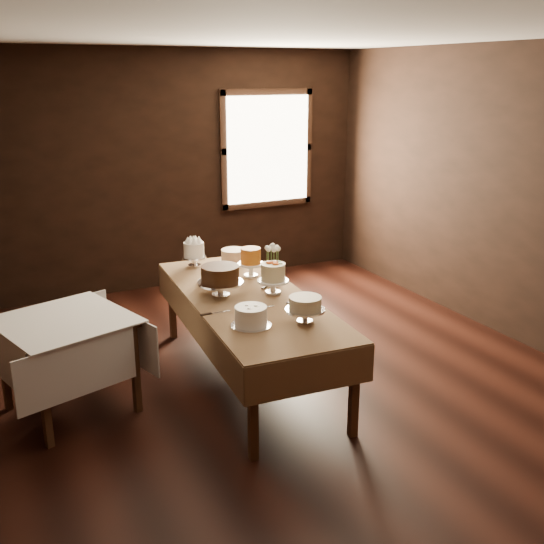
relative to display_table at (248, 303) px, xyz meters
The scene contains 21 objects.
floor 0.76m from the display_table, 51.68° to the right, with size 5.00×6.00×0.01m, color black.
ceiling 2.13m from the display_table, 51.68° to the right, with size 5.00×6.00×0.01m, color beige.
wall_back 2.85m from the display_table, 85.91° to the left, with size 5.00×0.02×2.80m, color black.
wall_right 2.80m from the display_table, ahead, with size 0.02×6.00×2.80m, color black.
window 3.21m from the display_table, 60.92° to the left, with size 1.10×0.05×1.30m, color #FFEABF.
display_table is the anchor object (origin of this frame).
side_table 1.45m from the display_table, behind, with size 1.12×1.12×0.76m.
cake_meringue 1.03m from the display_table, 96.07° to the left, with size 0.27×0.27×0.25m.
cake_speckled 0.97m from the display_table, 74.01° to the left, with size 0.30×0.30×0.14m.
cake_lattice 0.50m from the display_table, 102.09° to the left, with size 0.35×0.35×0.12m.
cake_caramel 0.57m from the display_table, 62.99° to the left, with size 0.25×0.25×0.28m.
cake_chocolate 0.29m from the display_table, 150.00° to the left, with size 0.38×0.38×0.27m.
cake_flowers 0.28m from the display_table, ahead, with size 0.29×0.29×0.27m.
cake_swirl 0.65m from the display_table, 112.40° to the right, with size 0.30×0.30×0.15m.
cake_cream 0.73m from the display_table, 78.24° to the right, with size 0.30×0.30×0.21m.
cake_server_a 0.30m from the display_table, 86.82° to the right, with size 0.24×0.03×0.01m, color silver.
cake_server_b 0.52m from the display_table, 59.40° to the right, with size 0.24×0.03×0.01m, color silver.
cake_server_d 0.39m from the display_table, 32.55° to the left, with size 0.24×0.03×0.01m, color silver.
cake_server_e 0.42m from the display_table, 144.88° to the right, with size 0.24×0.03×0.01m, color silver.
flower_vase 0.42m from the display_table, 33.21° to the left, with size 0.13×0.13×0.14m, color #2D2823.
flower_bouquet 0.51m from the display_table, 33.21° to the left, with size 0.14×0.14×0.20m, color white, non-canonical shape.
Camera 1 is at (-2.21, -4.26, 2.52)m, focal length 41.89 mm.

